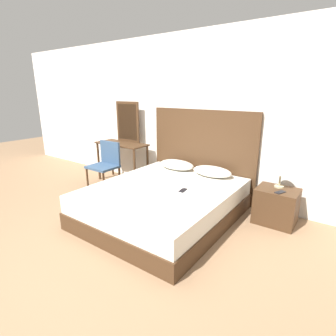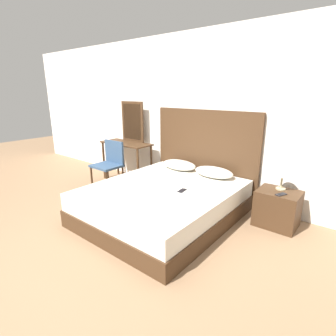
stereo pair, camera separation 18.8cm
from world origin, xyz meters
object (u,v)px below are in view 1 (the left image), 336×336
at_px(phone_on_bed, 183,190).
at_px(phone_on_nightstand, 280,192).
at_px(nightstand, 276,206).
at_px(chair, 106,162).
at_px(vanity_desk, 122,150).
at_px(bed, 164,202).
at_px(table_lamp, 281,169).

relative_size(phone_on_bed, phone_on_nightstand, 0.96).
bearing_deg(phone_on_nightstand, nightstand, 115.43).
bearing_deg(chair, nightstand, 8.43).
bearing_deg(phone_on_bed, vanity_desk, 158.30).
bearing_deg(bed, phone_on_bed, 6.67).
bearing_deg(phone_on_nightstand, vanity_desk, 177.64).
height_order(table_lamp, phone_on_nightstand, table_lamp).
bearing_deg(phone_on_bed, table_lamp, 38.72).
distance_m(bed, table_lamp, 1.68).
bearing_deg(phone_on_nightstand, table_lamp, 107.52).
distance_m(nightstand, table_lamp, 0.52).
relative_size(bed, vanity_desk, 1.99).
bearing_deg(table_lamp, vanity_desk, -178.60).
xyz_separation_m(bed, vanity_desk, (-1.61, 0.80, 0.41)).
bearing_deg(table_lamp, chair, -169.87).
height_order(nightstand, phone_on_nightstand, phone_on_nightstand).
height_order(nightstand, table_lamp, table_lamp).
xyz_separation_m(phone_on_bed, chair, (-1.88, 0.31, 0.03)).
distance_m(nightstand, chair, 2.97).
relative_size(phone_on_bed, chair, 0.18).
distance_m(phone_on_bed, chair, 1.91).
bearing_deg(nightstand, phone_on_nightstand, -64.57).
bearing_deg(vanity_desk, phone_on_nightstand, -2.36).
xyz_separation_m(bed, nightstand, (1.35, 0.78, 0.01)).
distance_m(bed, phone_on_bed, 0.39).
xyz_separation_m(bed, phone_on_bed, (0.30, 0.04, 0.24)).
bearing_deg(bed, vanity_desk, 153.71).
distance_m(phone_on_bed, table_lamp, 1.36).
height_order(nightstand, vanity_desk, vanity_desk).
height_order(bed, phone_on_nightstand, phone_on_nightstand).
relative_size(nightstand, vanity_desk, 0.50).
relative_size(bed, nightstand, 4.00).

